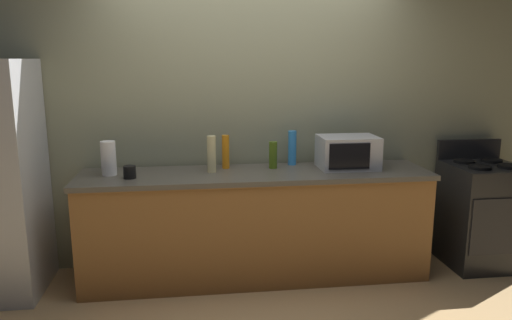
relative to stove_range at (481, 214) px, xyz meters
name	(u,v)px	position (x,y,z in m)	size (l,w,h in m)	color
ground_plane	(263,298)	(-2.00, -0.40, -0.46)	(8.00, 8.00, 0.00)	tan
back_wall	(250,111)	(-2.00, 0.41, 0.89)	(6.40, 0.10, 2.70)	gray
counter_run	(256,225)	(-2.00, 0.00, -0.01)	(2.84, 0.64, 0.90)	brown
stove_range	(481,214)	(0.00, 0.00, 0.00)	(0.60, 0.61, 1.08)	black
microwave	(348,152)	(-1.22, 0.05, 0.57)	(0.48, 0.35, 0.27)	#B7BABF
paper_towel_roll	(109,158)	(-3.16, 0.05, 0.57)	(0.12, 0.12, 0.27)	white
bottle_olive_oil	(273,155)	(-1.84, 0.13, 0.55)	(0.07, 0.07, 0.22)	#4C6B19
bottle_spray_cleaner	(292,148)	(-1.65, 0.24, 0.59)	(0.07, 0.07, 0.30)	#338CE5
bottle_hand_soap	(212,154)	(-2.35, 0.05, 0.59)	(0.07, 0.07, 0.30)	beige
bottle_dish_soap	(226,152)	(-2.23, 0.18, 0.58)	(0.06, 0.06, 0.28)	orange
mug_black	(130,172)	(-2.99, -0.08, 0.49)	(0.10, 0.10, 0.10)	black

